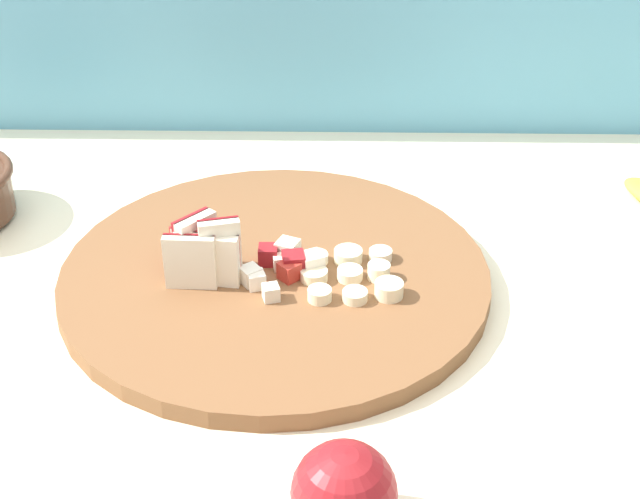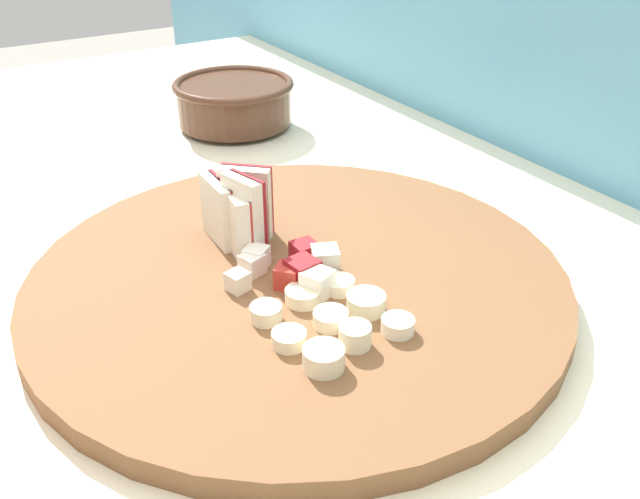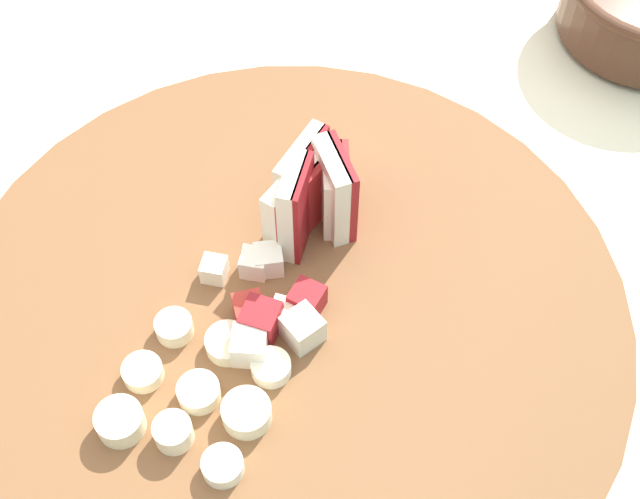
{
  "view_description": "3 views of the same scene",
  "coord_description": "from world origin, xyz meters",
  "px_view_note": "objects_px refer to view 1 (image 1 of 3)",
  "views": [
    {
      "loc": [
        0.09,
        -0.73,
        1.47
      ],
      "look_at": [
        0.07,
        0.04,
        0.99
      ],
      "focal_mm": 52.52,
      "sensor_mm": 36.0,
      "label": 1
    },
    {
      "loc": [
        0.44,
        -0.18,
        1.25
      ],
      "look_at": [
        0.08,
        0.04,
        1.0
      ],
      "focal_mm": 39.2,
      "sensor_mm": 36.0,
      "label": 2
    },
    {
      "loc": [
        0.27,
        0.2,
        1.43
      ],
      "look_at": [
        -0.02,
        0.05,
        0.96
      ],
      "focal_mm": 49.67,
      "sensor_mm": 36.0,
      "label": 3
    }
  ],
  "objects_px": {
    "apple_wedge_fan": "(203,253)",
    "whole_apple": "(344,493)",
    "cutting_board": "(275,277)",
    "apple_dice_pile": "(283,265)",
    "banana_slice_rows": "(353,274)"
  },
  "relations": [
    {
      "from": "cutting_board",
      "to": "apple_dice_pile",
      "type": "xyz_separation_m",
      "value": [
        0.01,
        -0.01,
        0.02
      ]
    },
    {
      "from": "cutting_board",
      "to": "whole_apple",
      "type": "height_order",
      "value": "whole_apple"
    },
    {
      "from": "apple_wedge_fan",
      "to": "cutting_board",
      "type": "bearing_deg",
      "value": 13.95
    },
    {
      "from": "cutting_board",
      "to": "whole_apple",
      "type": "xyz_separation_m",
      "value": [
        0.07,
        -0.32,
        0.03
      ]
    },
    {
      "from": "apple_wedge_fan",
      "to": "banana_slice_rows",
      "type": "xyz_separation_m",
      "value": [
        0.15,
        -0.0,
        -0.02
      ]
    },
    {
      "from": "cutting_board",
      "to": "apple_dice_pile",
      "type": "relative_size",
      "value": 4.53
    },
    {
      "from": "apple_dice_pile",
      "to": "banana_slice_rows",
      "type": "relative_size",
      "value": 0.95
    },
    {
      "from": "cutting_board",
      "to": "banana_slice_rows",
      "type": "relative_size",
      "value": 4.31
    },
    {
      "from": "apple_wedge_fan",
      "to": "whole_apple",
      "type": "height_order",
      "value": "apple_wedge_fan"
    },
    {
      "from": "whole_apple",
      "to": "cutting_board",
      "type": "bearing_deg",
      "value": 102.23
    },
    {
      "from": "cutting_board",
      "to": "apple_wedge_fan",
      "type": "bearing_deg",
      "value": -166.05
    },
    {
      "from": "cutting_board",
      "to": "apple_wedge_fan",
      "type": "distance_m",
      "value": 0.08
    },
    {
      "from": "cutting_board",
      "to": "whole_apple",
      "type": "bearing_deg",
      "value": -77.77
    },
    {
      "from": "whole_apple",
      "to": "banana_slice_rows",
      "type": "bearing_deg",
      "value": 88.11
    },
    {
      "from": "whole_apple",
      "to": "apple_wedge_fan",
      "type": "bearing_deg",
      "value": 114.6
    }
  ]
}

